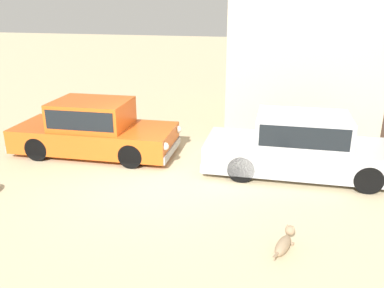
{
  "coord_description": "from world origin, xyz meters",
  "views": [
    {
      "loc": [
        2.89,
        -8.24,
        4.01
      ],
      "look_at": [
        0.9,
        0.2,
        0.9
      ],
      "focal_mm": 37.49,
      "sensor_mm": 36.0,
      "label": 1
    }
  ],
  "objects": [
    {
      "name": "parked_sedan_nearest",
      "position": [
        -2.11,
        1.31,
        0.73
      ],
      "size": [
        4.54,
        1.93,
        1.49
      ],
      "rotation": [
        0.0,
        0.0,
        0.03
      ],
      "color": "#D15619",
      "rests_on": "ground_plane"
    },
    {
      "name": "ground_plane",
      "position": [
        0.0,
        0.0,
        0.0
      ],
      "size": [
        80.0,
        80.0,
        0.0
      ],
      "primitive_type": "plane",
      "color": "#CCB78E"
    },
    {
      "name": "stray_dog_spotted",
      "position": [
        3.08,
        -2.2,
        0.14
      ],
      "size": [
        0.38,
        0.97,
        0.34
      ],
      "rotation": [
        0.0,
        0.0,
        1.28
      ],
      "color": "#997F60",
      "rests_on": "ground_plane"
    },
    {
      "name": "parked_sedan_second",
      "position": [
        3.4,
        1.15,
        0.74
      ],
      "size": [
        4.81,
        1.76,
        1.51
      ],
      "rotation": [
        0.0,
        0.0,
        0.02
      ],
      "color": "#B2B5BA",
      "rests_on": "ground_plane"
    }
  ]
}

